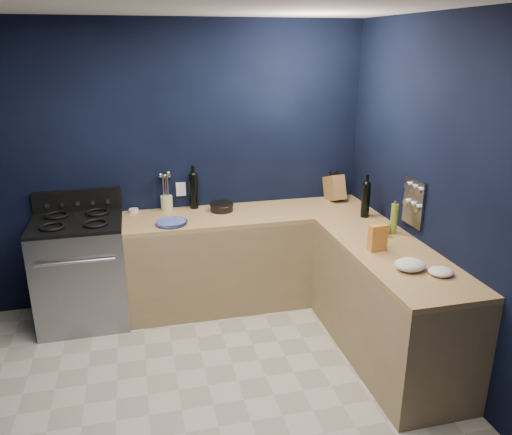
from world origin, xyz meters
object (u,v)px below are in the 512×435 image
object	(u,v)px
plate_stack	(171,223)
utensil_crock	(167,203)
crouton_bag	(378,238)
gas_range	(82,273)
knife_block	(334,188)

from	to	relation	value
plate_stack	utensil_crock	world-z (taller)	utensil_crock
plate_stack	crouton_bag	size ratio (longest dim) A/B	1.28
gas_range	utensil_crock	distance (m)	0.98
utensil_crock	crouton_bag	xyz separation A→B (m)	(1.47, -1.36, 0.03)
knife_block	crouton_bag	xyz separation A→B (m)	(-0.18, -1.29, -0.02)
crouton_bag	gas_range	bearing A→B (deg)	147.76
gas_range	plate_stack	distance (m)	0.93
plate_stack	knife_block	distance (m)	1.68
plate_stack	gas_range	bearing A→B (deg)	169.72
knife_block	crouton_bag	world-z (taller)	knife_block
plate_stack	utensil_crock	size ratio (longest dim) A/B	1.88
plate_stack	utensil_crock	distance (m)	0.42
utensil_crock	knife_block	bearing A→B (deg)	-2.28
gas_range	knife_block	distance (m)	2.51
gas_range	utensil_crock	size ratio (longest dim) A/B	6.69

